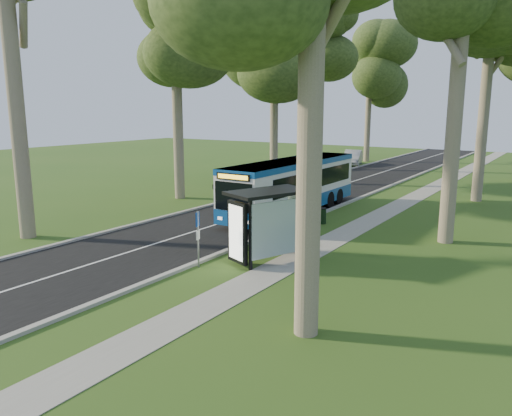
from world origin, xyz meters
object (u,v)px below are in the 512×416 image
at_px(litter_bin, 322,216).
at_px(car_silver, 353,158).
at_px(bus, 292,186).
at_px(car_white, 327,163).
at_px(bus_shelter, 266,213).
at_px(bus_stop_sign, 198,232).

xyz_separation_m(litter_bin, car_silver, (-9.44, 27.31, 0.37)).
relative_size(bus, car_white, 2.83).
height_order(litter_bin, car_white, car_white).
bearing_deg(car_silver, bus_shelter, -88.81).
xyz_separation_m(bus_shelter, car_silver, (-10.59, 34.84, -1.23)).
xyz_separation_m(litter_bin, car_white, (-9.94, 21.94, 0.28)).
bearing_deg(car_silver, litter_bin, -86.66).
xyz_separation_m(bus_stop_sign, bus_shelter, (1.92, 1.88, 0.63)).
distance_m(bus_shelter, car_silver, 36.43).
relative_size(litter_bin, car_white, 0.20).
height_order(bus, car_silver, bus).
relative_size(bus_shelter, litter_bin, 4.40).
distance_m(car_white, car_silver, 5.39).
bearing_deg(bus, car_silver, 104.81).
distance_m(bus_stop_sign, bus_shelter, 2.76).
xyz_separation_m(bus_shelter, litter_bin, (-1.16, 7.53, -1.60)).
bearing_deg(car_white, litter_bin, -49.77).
xyz_separation_m(bus, car_silver, (-6.79, 25.85, -0.82)).
height_order(car_white, car_silver, car_silver).
bearing_deg(bus_stop_sign, bus_shelter, 25.63).
distance_m(bus_shelter, litter_bin, 7.78).
height_order(bus_stop_sign, car_white, bus_stop_sign).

